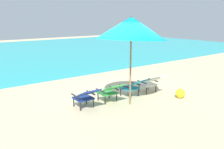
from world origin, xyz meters
name	(u,v)px	position (x,y,z in m)	size (l,w,h in m)	color
ground_plane	(67,76)	(0.00, 4.00, 0.00)	(40.00, 40.00, 0.00)	#CCB78E
ocean_band	(14,54)	(0.00, 12.64, 0.00)	(40.00, 18.00, 0.01)	#28B2B7
lounge_chair_far_left	(86,96)	(-1.33, 0.01, 0.40)	(0.56, 0.88, 0.68)	navy
lounge_chair_near_left	(110,90)	(-0.46, 0.01, 0.40)	(0.57, 0.89, 0.68)	#338E3D
lounge_chair_near_right	(133,86)	(0.48, -0.02, 0.40)	(0.62, 0.92, 0.68)	teal
lounge_chair_far_right	(151,82)	(1.28, -0.05, 0.40)	(0.60, 0.91, 0.68)	silver
beach_umbrella_center	(131,28)	(-0.05, -0.47, 2.33)	(2.83, 2.81, 2.73)	olive
beach_ball	(180,93)	(1.69, -1.02, 0.16)	(0.32, 0.32, 0.32)	yellow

